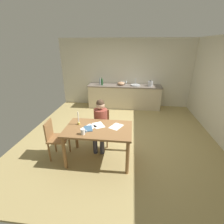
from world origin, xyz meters
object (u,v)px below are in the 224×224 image
object	(u,v)px
chair_at_table	(101,125)
stovetop_kettle	(150,83)
person_seated	(100,121)
sink_unit	(135,85)
coffee_mug	(83,132)
book_magazine	(88,129)
bottle_vinegar	(102,82)
bottle_oil	(100,82)
dining_table	(98,133)
wine_glass_by_kettle	(124,82)
wine_glass_near_sink	(126,82)
wine_glass_back_left	(121,82)
candlestick	(79,121)
chair_side_empty	(56,137)
mixing_bowl	(121,83)

from	to	relation	value
chair_at_table	stovetop_kettle	distance (m)	3.04
person_seated	sink_unit	size ratio (longest dim) A/B	3.32
coffee_mug	stovetop_kettle	bearing A→B (deg)	66.21
person_seated	book_magazine	distance (m)	0.61
sink_unit	bottle_vinegar	size ratio (longest dim) A/B	1.24
sink_unit	bottle_oil	xyz separation A→B (m)	(-1.39, 0.04, 0.09)
dining_table	wine_glass_by_kettle	size ratio (longest dim) A/B	8.91
coffee_mug	stovetop_kettle	xyz separation A→B (m)	(1.58, 3.59, 0.17)
dining_table	wine_glass_near_sink	distance (m)	3.51
wine_glass_back_left	coffee_mug	bearing A→B (deg)	-97.23
sink_unit	person_seated	bearing A→B (deg)	-106.85
candlestick	sink_unit	world-z (taller)	sink_unit
chair_at_table	bottle_oil	bearing A→B (deg)	101.36
stovetop_kettle	bottle_oil	bearing A→B (deg)	178.82
sink_unit	wine_glass_near_sink	size ratio (longest dim) A/B	2.34
coffee_mug	sink_unit	size ratio (longest dim) A/B	0.35
chair_side_empty	wine_glass_back_left	bearing A→B (deg)	71.27
coffee_mug	wine_glass_by_kettle	size ratio (longest dim) A/B	0.82
mixing_bowl	stovetop_kettle	size ratio (longest dim) A/B	1.26
book_magazine	sink_unit	xyz separation A→B (m)	(0.98, 3.38, 0.14)
stovetop_kettle	wine_glass_near_sink	distance (m)	0.93
book_magazine	bottle_vinegar	size ratio (longest dim) A/B	0.82
dining_table	candlestick	world-z (taller)	candlestick
coffee_mug	book_magazine	xyz separation A→B (m)	(0.04, 0.21, -0.05)
candlestick	chair_at_table	bearing A→B (deg)	55.37
candlestick	wine_glass_near_sink	size ratio (longest dim) A/B	1.90
chair_at_table	chair_side_empty	size ratio (longest dim) A/B	0.99
bottle_vinegar	mixing_bowl	world-z (taller)	bottle_vinegar
chair_side_empty	candlestick	bearing A→B (deg)	15.55
chair_at_table	mixing_bowl	size ratio (longest dim) A/B	3.14
book_magazine	stovetop_kettle	xyz separation A→B (m)	(1.54, 3.38, 0.22)
dining_table	chair_at_table	xyz separation A→B (m)	(-0.06, 0.67, -0.18)
wine_glass_near_sink	candlestick	bearing A→B (deg)	-104.60
person_seated	mixing_bowl	xyz separation A→B (m)	(0.29, 2.82, 0.28)
wine_glass_by_kettle	candlestick	bearing A→B (deg)	-103.00
book_magazine	bottle_oil	distance (m)	3.45
candlestick	wine_glass_back_left	distance (m)	3.42
person_seated	wine_glass_near_sink	bearing A→B (deg)	80.63
sink_unit	stovetop_kettle	bearing A→B (deg)	-0.43
chair_side_empty	wine_glass_near_sink	distance (m)	3.79
chair_side_empty	coffee_mug	xyz separation A→B (m)	(0.71, -0.25, 0.33)
chair_side_empty	stovetop_kettle	world-z (taller)	stovetop_kettle
chair_side_empty	book_magazine	world-z (taller)	chair_side_empty
sink_unit	mixing_bowl	xyz separation A→B (m)	(-0.56, 0.02, 0.04)
chair_side_empty	sink_unit	size ratio (longest dim) A/B	2.44
sink_unit	wine_glass_back_left	xyz separation A→B (m)	(-0.55, 0.15, 0.09)
sink_unit	wine_glass_by_kettle	bearing A→B (deg)	162.44
candlestick	stovetop_kettle	xyz separation A→B (m)	(1.79, 3.20, 0.14)
book_magazine	bottle_vinegar	distance (m)	3.32
person_seated	candlestick	size ratio (longest dim) A/B	4.08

